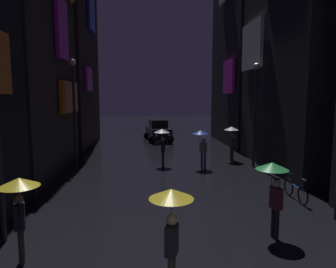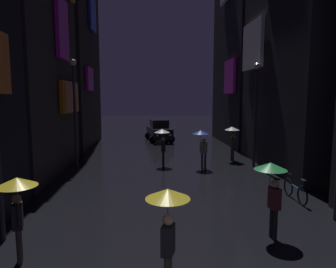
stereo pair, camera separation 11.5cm
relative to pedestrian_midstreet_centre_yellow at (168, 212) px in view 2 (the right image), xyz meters
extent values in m
cube|color=#33302D|center=(-6.89, 10.14, 4.91)|extent=(4.00, 7.87, 13.15)
cube|color=orange|center=(-4.74, 11.56, 2.25)|extent=(0.20, 3.34, 1.72)
cube|color=#F226D8|center=(-4.74, 10.59, 5.73)|extent=(0.20, 1.81, 3.06)
cube|color=#2D2826|center=(-6.89, 19.41, 8.71)|extent=(4.00, 8.42, 20.75)
cube|color=#F226D8|center=(-4.74, 17.61, 3.60)|extent=(0.20, 2.11, 1.74)
cube|color=#264CF9|center=(-4.74, 19.59, 8.87)|extent=(0.20, 2.33, 2.64)
cube|color=white|center=(5.96, 12.46, 5.34)|extent=(0.20, 3.09, 2.81)
cube|color=black|center=(8.11, 19.62, 9.94)|extent=(4.00, 8.83, 23.22)
cube|color=#F226D8|center=(5.96, 17.41, 3.81)|extent=(0.20, 2.63, 2.56)
cube|color=black|center=(0.00, -0.13, -0.52)|extent=(0.31, 0.39, 0.60)
sphere|color=tan|center=(0.00, -0.13, -0.11)|extent=(0.22, 0.22, 0.22)
cylinder|color=black|center=(0.00, 0.06, -0.47)|extent=(0.09, 0.09, 0.50)
cylinder|color=slate|center=(0.00, 0.06, -0.13)|extent=(0.02, 0.02, 0.77)
cone|color=yellow|center=(0.00, 0.06, 0.35)|extent=(0.90, 0.90, 0.20)
cylinder|color=black|center=(0.48, 10.97, -1.24)|extent=(0.12, 0.12, 0.85)
cylinder|color=black|center=(0.48, 11.15, -1.24)|extent=(0.12, 0.12, 0.85)
cube|color=black|center=(0.48, 11.06, -0.52)|extent=(0.23, 0.35, 0.60)
sphere|color=tan|center=(0.48, 11.06, -0.11)|extent=(0.22, 0.22, 0.22)
cylinder|color=black|center=(0.43, 11.24, -0.47)|extent=(0.09, 0.09, 0.50)
cylinder|color=slate|center=(0.43, 11.24, -0.13)|extent=(0.02, 0.02, 0.77)
cone|color=silver|center=(0.43, 11.24, 0.35)|extent=(0.90, 0.90, 0.20)
cylinder|color=#38332D|center=(4.94, 12.46, -1.24)|extent=(0.12, 0.12, 0.85)
cylinder|color=#38332D|center=(4.80, 12.35, -1.24)|extent=(0.12, 0.12, 0.85)
cube|color=brown|center=(4.87, 12.41, -0.52)|extent=(0.40, 0.38, 0.60)
sphere|color=#9E7051|center=(4.87, 12.41, -0.11)|extent=(0.22, 0.22, 0.22)
cylinder|color=brown|center=(4.77, 12.26, -0.47)|extent=(0.09, 0.09, 0.50)
cylinder|color=slate|center=(4.77, 12.26, -0.13)|extent=(0.02, 0.02, 0.77)
cone|color=silver|center=(4.77, 12.26, 0.35)|extent=(0.90, 0.90, 0.20)
cylinder|color=black|center=(3.10, 1.99, -1.24)|extent=(0.12, 0.12, 0.85)
cylinder|color=black|center=(3.07, 2.17, -1.24)|extent=(0.12, 0.12, 0.85)
cube|color=#4C1E23|center=(3.09, 2.08, -0.52)|extent=(0.27, 0.37, 0.60)
sphere|color=tan|center=(3.09, 2.08, -0.11)|extent=(0.22, 0.22, 0.22)
cylinder|color=#4C1E23|center=(3.01, 2.25, -0.47)|extent=(0.09, 0.09, 0.50)
cylinder|color=slate|center=(3.01, 2.25, -0.13)|extent=(0.02, 0.02, 0.77)
cone|color=green|center=(3.01, 2.25, 0.35)|extent=(0.90, 0.90, 0.20)
cylinder|color=#2D2D38|center=(2.76, 10.36, -1.24)|extent=(0.12, 0.12, 0.85)
cylinder|color=#2D2D38|center=(2.61, 10.45, -1.24)|extent=(0.12, 0.12, 0.85)
cube|color=gray|center=(2.69, 10.40, -0.52)|extent=(0.40, 0.36, 0.60)
sphere|color=tan|center=(2.69, 10.40, -0.11)|extent=(0.22, 0.22, 0.22)
cylinder|color=gray|center=(2.50, 10.45, -0.47)|extent=(0.09, 0.09, 0.50)
cylinder|color=slate|center=(2.50, 10.45, -0.13)|extent=(0.02, 0.02, 0.77)
cone|color=#263FB2|center=(2.50, 10.45, 0.35)|extent=(0.90, 0.90, 0.20)
cylinder|color=#38332D|center=(-3.48, 1.37, -1.24)|extent=(0.12, 0.12, 0.85)
cylinder|color=#38332D|center=(-3.42, 1.20, -1.24)|extent=(0.12, 0.12, 0.85)
cube|color=black|center=(-3.45, 1.29, -0.52)|extent=(0.31, 0.39, 0.60)
sphere|color=#9E7051|center=(-3.45, 1.29, -0.11)|extent=(0.22, 0.22, 0.22)
cylinder|color=black|center=(-3.35, 1.13, -0.47)|extent=(0.09, 0.09, 0.50)
cylinder|color=slate|center=(-3.35, 1.13, -0.13)|extent=(0.02, 0.02, 0.77)
cone|color=yellow|center=(-3.35, 1.13, 0.35)|extent=(0.90, 0.90, 0.20)
torus|color=black|center=(5.21, 5.59, -1.31)|extent=(0.06, 0.72, 0.72)
torus|color=black|center=(5.21, 4.49, -1.31)|extent=(0.06, 0.72, 0.72)
cylinder|color=#1E59A5|center=(5.21, 5.04, -1.13)|extent=(0.05, 1.00, 0.05)
cylinder|color=#1E59A5|center=(5.21, 4.49, -0.96)|extent=(0.04, 0.04, 0.40)
cube|color=black|center=(5.21, 4.49, -0.74)|extent=(0.12, 0.24, 0.06)
cylinder|color=black|center=(5.21, 5.59, -0.76)|extent=(0.03, 0.45, 0.03)
cube|color=black|center=(0.63, 21.09, -0.90)|extent=(2.29, 4.31, 0.90)
cube|color=black|center=(0.63, 21.09, -0.10)|extent=(1.70, 2.04, 0.70)
cylinder|color=black|center=(1.63, 19.90, -1.35)|extent=(0.67, 0.31, 0.64)
cylinder|color=black|center=(0.03, 19.66, -1.35)|extent=(0.67, 0.31, 0.64)
cylinder|color=black|center=(1.23, 22.53, -1.35)|extent=(0.67, 0.31, 0.64)
cylinder|color=black|center=(-0.36, 22.29, -1.35)|extent=(0.67, 0.31, 0.64)
cube|color=white|center=(1.48, 19.13, -0.90)|extent=(0.21, 0.09, 0.14)
cube|color=white|center=(0.39, 18.97, -0.90)|extent=(0.21, 0.09, 0.14)
cylinder|color=#2D2D33|center=(-4.39, 11.13, 1.14)|extent=(0.14, 0.14, 5.61)
sphere|color=#F9EFCC|center=(-4.39, 11.13, 4.12)|extent=(0.36, 0.36, 0.36)
cylinder|color=#2D2D33|center=(5.61, 10.64, 1.05)|extent=(0.14, 0.14, 5.43)
sphere|color=#F9EFCC|center=(5.61, 10.64, 3.94)|extent=(0.36, 0.36, 0.36)
camera|label=1|loc=(-0.49, -5.65, 2.25)|focal=32.00mm
camera|label=2|loc=(-0.38, -5.66, 2.25)|focal=32.00mm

